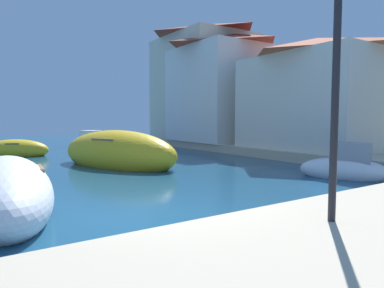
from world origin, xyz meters
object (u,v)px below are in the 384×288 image
(moored_boat_1, at_px, (345,168))
(moored_boat_6, at_px, (7,194))
(moored_boat_8, at_px, (15,150))
(quayside_lamp_post, at_px, (336,76))
(moored_boat_7, at_px, (95,146))
(waterfront_building_far, at_px, (204,81))
(waterfront_building_main, at_px, (316,93))
(moored_boat_2, at_px, (118,153))
(waterfront_building_annex, at_px, (224,86))

(moored_boat_1, xyz_separation_m, moored_boat_6, (-10.67, 1.35, 0.11))
(moored_boat_8, bearing_deg, quayside_lamp_post, -60.95)
(moored_boat_7, xyz_separation_m, waterfront_building_far, (9.34, 1.37, 4.69))
(waterfront_building_main, xyz_separation_m, quayside_lamp_post, (-11.35, -8.92, -0.71))
(moored_boat_1, distance_m, moored_boat_8, 16.96)
(waterfront_building_main, bearing_deg, quayside_lamp_post, -141.85)
(moored_boat_6, bearing_deg, moored_boat_7, -20.63)
(moored_boat_2, height_order, waterfront_building_main, waterfront_building_main)
(moored_boat_2, bearing_deg, moored_boat_6, -61.52)
(waterfront_building_annex, xyz_separation_m, quayside_lamp_post, (-11.35, -16.94, -1.64))
(moored_boat_6, xyz_separation_m, waterfront_building_far, (15.54, 14.28, 4.61))
(moored_boat_1, relative_size, moored_boat_6, 0.61)
(waterfront_building_annex, bearing_deg, waterfront_building_main, -90.00)
(waterfront_building_annex, height_order, waterfront_building_far, waterfront_building_far)
(moored_boat_1, relative_size, waterfront_building_annex, 0.41)
(waterfront_building_far, bearing_deg, quayside_lamp_post, -120.10)
(waterfront_building_far, bearing_deg, moored_boat_8, -174.77)
(moored_boat_6, relative_size, waterfront_building_far, 0.58)
(moored_boat_8, relative_size, waterfront_building_annex, 0.49)
(moored_boat_6, bearing_deg, waterfront_building_main, -71.87)
(moored_boat_6, bearing_deg, moored_boat_8, -2.25)
(moored_boat_8, distance_m, waterfront_building_far, 14.72)
(waterfront_building_annex, bearing_deg, moored_boat_6, -143.17)
(moored_boat_7, relative_size, moored_boat_8, 1.00)
(quayside_lamp_post, bearing_deg, waterfront_building_main, 38.15)
(moored_boat_7, height_order, moored_boat_8, moored_boat_7)
(moored_boat_7, distance_m, quayside_lamp_post, 18.49)
(waterfront_building_far, bearing_deg, waterfront_building_main, -90.00)
(quayside_lamp_post, bearing_deg, moored_boat_6, 128.34)
(moored_boat_2, height_order, waterfront_building_annex, waterfront_building_annex)
(waterfront_building_far, distance_m, quayside_lamp_post, 22.75)
(moored_boat_6, bearing_deg, waterfront_building_annex, -48.14)
(moored_boat_1, distance_m, waterfront_building_far, 17.04)
(moored_boat_6, height_order, waterfront_building_far, waterfront_building_far)
(moored_boat_8, distance_m, waterfront_building_main, 17.06)
(moored_boat_6, bearing_deg, waterfront_building_far, -42.40)
(moored_boat_1, height_order, quayside_lamp_post, quayside_lamp_post)
(moored_boat_1, distance_m, moored_boat_6, 10.76)
(moored_boat_7, xyz_separation_m, waterfront_building_main, (9.34, -9.29, 3.15))
(moored_boat_8, relative_size, quayside_lamp_post, 1.00)
(moored_boat_1, bearing_deg, waterfront_building_annex, -45.68)
(moored_boat_7, bearing_deg, waterfront_building_far, 62.51)
(moored_boat_8, relative_size, waterfront_building_far, 0.42)
(waterfront_building_main, bearing_deg, moored_boat_6, -166.89)
(moored_boat_2, xyz_separation_m, moored_boat_6, (-5.04, -6.17, -0.11))
(moored_boat_7, relative_size, waterfront_building_main, 0.50)
(moored_boat_2, height_order, quayside_lamp_post, quayside_lamp_post)
(waterfront_building_annex, bearing_deg, moored_boat_8, 174.37)
(moored_boat_2, relative_size, moored_boat_7, 1.81)
(moored_boat_8, bearing_deg, waterfront_building_annex, 15.56)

